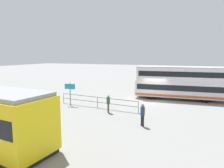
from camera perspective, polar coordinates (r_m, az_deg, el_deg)
The scene contains 6 objects.
ground_plane at distance 23.44m, azimuth 11.17°, elevation -4.86°, with size 160.00×160.00×0.00m, color gray.
double_decker_bus at distance 25.23m, azimuth 18.24°, elevation 0.34°, with size 10.30×3.31×3.83m.
pedestrian_near_railing at distance 18.57m, azimuth -1.04°, elevation -5.14°, with size 0.44×0.44×1.64m.
pedestrian_crossing at distance 15.28m, azimuth 8.46°, elevation -8.06°, with size 0.45×0.45×1.68m.
pedestrian_railing at distance 20.44m, azimuth -4.08°, elevation -4.50°, with size 8.63×0.80×1.08m.
info_sign at distance 21.57m, azimuth -11.55°, elevation -1.58°, with size 1.14×0.20×2.35m.
Camera 1 is at (-4.35, 22.44, 5.20)m, focal length 33.02 mm.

